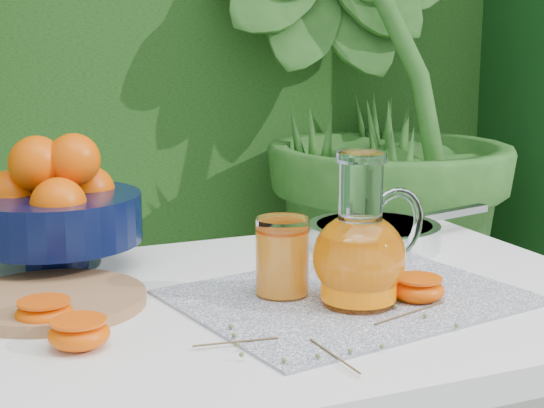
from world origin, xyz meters
name	(u,v)px	position (x,y,z in m)	size (l,w,h in m)	color
hedge_backdrop	(44,11)	(0.06, 2.06, 1.19)	(8.00, 1.65, 2.50)	#1D4413
potted_plant_right	(360,107)	(0.91, 1.29, 0.89)	(1.77, 1.77, 1.77)	#295F20
white_table	(277,349)	(0.07, 0.01, 0.67)	(1.00, 0.70, 0.75)	white
placemat	(349,297)	(0.16, -0.04, 0.75)	(0.46, 0.36, 0.00)	#0B1241
cutting_board	(52,300)	(-0.23, 0.09, 0.76)	(0.26, 0.26, 0.02)	#986344
fruit_bowl	(54,207)	(-0.19, 0.28, 0.85)	(0.28, 0.28, 0.22)	black
juice_pitcher	(361,252)	(0.16, -0.08, 0.83)	(0.19, 0.15, 0.21)	white
juice_tumbler	(282,258)	(0.08, 0.00, 0.81)	(0.10, 0.10, 0.11)	white
saute_pan	(376,234)	(0.34, 0.19, 0.77)	(0.42, 0.28, 0.04)	silver
orange_halves	(190,311)	(-0.08, -0.06, 0.77)	(0.58, 0.18, 0.04)	#F25002
thyme_sprigs	(333,334)	(0.07, -0.18, 0.76)	(0.37, 0.23, 0.01)	brown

